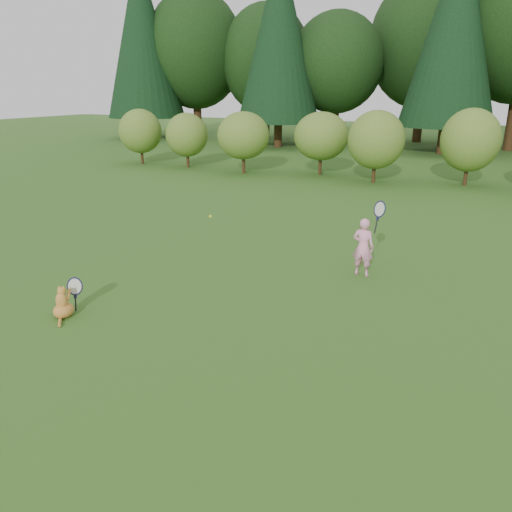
% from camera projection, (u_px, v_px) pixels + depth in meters
% --- Properties ---
extents(ground, '(100.00, 100.00, 0.00)m').
position_uv_depth(ground, '(225.00, 307.00, 8.43)').
color(ground, '#265517').
rests_on(ground, ground).
extents(shrub_row, '(28.00, 3.00, 2.80)m').
position_uv_depth(shrub_row, '(386.00, 146.00, 19.14)').
color(shrub_row, '#496D22').
rests_on(shrub_row, ground).
extents(woodland_backdrop, '(48.00, 10.00, 15.00)m').
position_uv_depth(woodland_backdrop, '(434.00, 7.00, 25.78)').
color(woodland_backdrop, black).
rests_on(woodland_backdrop, ground).
extents(child, '(0.67, 0.44, 1.73)m').
position_uv_depth(child, '(364.00, 246.00, 9.71)').
color(child, '#FF98C3').
rests_on(child, ground).
extents(cat, '(0.49, 0.76, 0.72)m').
position_uv_depth(cat, '(63.00, 301.00, 8.02)').
color(cat, '#B86423').
rests_on(cat, ground).
extents(tennis_ball, '(0.06, 0.06, 0.06)m').
position_uv_depth(tennis_ball, '(210.00, 216.00, 9.69)').
color(tennis_ball, '#C8EC1B').
rests_on(tennis_ball, ground).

